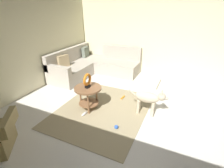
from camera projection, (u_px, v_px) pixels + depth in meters
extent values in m
cube|color=silver|center=(129.00, 124.00, 3.49)|extent=(6.00, 6.00, 0.10)
cube|color=beige|center=(14.00, 43.00, 4.00)|extent=(6.00, 0.12, 2.70)
cube|color=beige|center=(162.00, 34.00, 5.31)|extent=(0.12, 6.00, 2.70)
cube|color=tan|center=(103.00, 110.00, 3.85)|extent=(2.30, 1.90, 0.01)
cube|color=#B2A899|center=(79.00, 69.00, 5.71)|extent=(2.20, 0.85, 0.42)
cube|color=#B2A899|center=(69.00, 55.00, 5.65)|extent=(2.20, 0.14, 0.46)
cube|color=#B2A899|center=(118.00, 68.00, 5.84)|extent=(0.85, 1.40, 0.42)
cube|color=#B2A899|center=(122.00, 53.00, 5.94)|extent=(0.14, 1.40, 0.46)
cube|color=#B2A899|center=(57.00, 70.00, 4.73)|extent=(0.16, 0.85, 0.22)
cube|color=slate|center=(85.00, 52.00, 6.24)|extent=(0.40, 0.19, 0.38)
cube|color=tan|center=(63.00, 62.00, 5.21)|extent=(0.40, 0.22, 0.39)
cube|color=olive|center=(9.00, 122.00, 2.66)|extent=(0.53, 0.45, 0.22)
cylinder|color=brown|center=(88.00, 88.00, 3.70)|extent=(0.60, 0.60, 0.04)
cylinder|color=brown|center=(89.00, 103.00, 3.86)|extent=(0.45, 0.45, 0.02)
cylinder|color=brown|center=(81.00, 97.00, 3.90)|extent=(0.04, 0.04, 0.50)
cylinder|color=brown|center=(88.00, 104.00, 3.62)|extent=(0.04, 0.04, 0.50)
cylinder|color=brown|center=(97.00, 96.00, 3.93)|extent=(0.04, 0.04, 0.50)
cube|color=black|center=(88.00, 86.00, 3.68)|extent=(0.12, 0.08, 0.05)
torus|color=orange|center=(87.00, 80.00, 3.61)|extent=(0.28, 0.06, 0.28)
cube|color=beige|center=(149.00, 83.00, 5.11)|extent=(0.80, 0.60, 0.09)
cylinder|color=beige|center=(154.00, 107.00, 3.69)|extent=(0.07, 0.07, 0.32)
cylinder|color=beige|center=(153.00, 110.00, 3.57)|extent=(0.07, 0.07, 0.32)
cylinder|color=beige|center=(140.00, 104.00, 3.79)|extent=(0.07, 0.07, 0.32)
cylinder|color=beige|center=(138.00, 107.00, 3.67)|extent=(0.07, 0.07, 0.32)
ellipsoid|color=beige|center=(147.00, 97.00, 3.58)|extent=(0.25, 0.53, 0.24)
sphere|color=beige|center=(162.00, 97.00, 3.45)|extent=(0.17, 0.17, 0.17)
ellipsoid|color=beige|center=(166.00, 98.00, 3.43)|extent=(0.08, 0.12, 0.07)
cone|color=beige|center=(162.00, 91.00, 3.44)|extent=(0.06, 0.06, 0.07)
cone|color=beige|center=(162.00, 93.00, 3.36)|extent=(0.06, 0.06, 0.07)
cylinder|color=beige|center=(133.00, 93.00, 3.66)|extent=(0.05, 0.20, 0.16)
sphere|color=blue|center=(116.00, 127.00, 3.26)|extent=(0.08, 0.08, 0.08)
cylinder|color=orange|center=(123.00, 97.00, 4.33)|extent=(0.17, 0.07, 0.05)
ellipsoid|color=silver|center=(84.00, 114.00, 3.67)|extent=(0.18, 0.07, 0.06)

